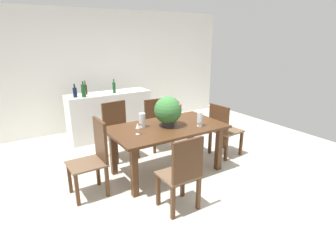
% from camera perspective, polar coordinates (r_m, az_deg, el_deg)
% --- Properties ---
extents(ground_plane, '(7.04, 7.04, 0.00)m').
position_cam_1_polar(ground_plane, '(4.54, -1.50, -8.45)').
color(ground_plane, beige).
extents(back_wall, '(6.40, 0.10, 2.60)m').
position_cam_1_polar(back_wall, '(6.47, -13.74, 11.22)').
color(back_wall, white).
rests_on(back_wall, ground).
extents(dining_table, '(1.72, 0.99, 0.75)m').
position_cam_1_polar(dining_table, '(4.14, -0.24, -1.49)').
color(dining_table, '#4C2D19').
rests_on(dining_table, ground).
extents(chair_head_end, '(0.47, 0.44, 1.02)m').
position_cam_1_polar(chair_head_end, '(3.74, -15.18, -5.83)').
color(chair_head_end, '#4C2D19').
rests_on(chair_head_end, ground).
extents(chair_near_left, '(0.45, 0.41, 0.97)m').
position_cam_1_polar(chair_near_left, '(3.24, 3.13, -9.41)').
color(chair_near_left, '#4C2D19').
rests_on(chair_near_left, ground).
extents(chair_far_right, '(0.49, 0.44, 0.92)m').
position_cam_1_polar(chair_far_right, '(5.15, -2.25, 1.10)').
color(chair_far_right, '#4C2D19').
rests_on(chair_far_right, ground).
extents(chair_foot_end, '(0.50, 0.49, 0.94)m').
position_cam_1_polar(chair_foot_end, '(4.84, 11.33, -0.36)').
color(chair_foot_end, '#4C2D19').
rests_on(chair_foot_end, ground).
extents(chair_far_left, '(0.52, 0.52, 0.96)m').
position_cam_1_polar(chair_far_left, '(4.84, -10.46, -0.16)').
color(chair_far_left, '#4C2D19').
rests_on(chair_far_left, ground).
extents(flower_centerpiece, '(0.41, 0.41, 0.45)m').
position_cam_1_polar(flower_centerpiece, '(4.05, -0.01, 3.22)').
color(flower_centerpiece, '#333338').
rests_on(flower_centerpiece, dining_table).
extents(crystal_vase_left, '(0.10, 0.10, 0.21)m').
position_cam_1_polar(crystal_vase_left, '(4.05, -5.43, 1.51)').
color(crystal_vase_left, silver).
rests_on(crystal_vase_left, dining_table).
extents(crystal_vase_center_near, '(0.08, 0.08, 0.22)m').
position_cam_1_polar(crystal_vase_center_near, '(4.10, 6.64, 1.64)').
color(crystal_vase_center_near, silver).
rests_on(crystal_vase_center_near, dining_table).
extents(wine_glass, '(0.06, 0.06, 0.17)m').
position_cam_1_polar(wine_glass, '(3.76, -6.34, -0.03)').
color(wine_glass, silver).
rests_on(wine_glass, dining_table).
extents(kitchen_counter, '(1.69, 0.51, 0.94)m').
position_cam_1_polar(kitchen_counter, '(5.83, -12.05, 2.25)').
color(kitchen_counter, silver).
rests_on(kitchen_counter, ground).
extents(wine_bottle_amber, '(0.06, 0.06, 0.28)m').
position_cam_1_polar(wine_bottle_amber, '(5.64, -11.20, 7.87)').
color(wine_bottle_amber, '#194C1E').
rests_on(wine_bottle_amber, kitchen_counter).
extents(wine_bottle_clear, '(0.08, 0.08, 0.30)m').
position_cam_1_polar(wine_bottle_clear, '(5.40, -17.24, 7.08)').
color(wine_bottle_clear, '#194C1E').
rests_on(wine_bottle_clear, kitchen_counter).
extents(wine_bottle_green, '(0.07, 0.07, 0.25)m').
position_cam_1_polar(wine_bottle_green, '(5.43, -18.86, 6.69)').
color(wine_bottle_green, '#0F1E38').
rests_on(wine_bottle_green, kitchen_counter).
extents(wine_bottle_tall, '(0.06, 0.06, 0.27)m').
position_cam_1_polar(wine_bottle_tall, '(5.65, -16.84, 7.37)').
color(wine_bottle_tall, black).
rests_on(wine_bottle_tall, kitchen_counter).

